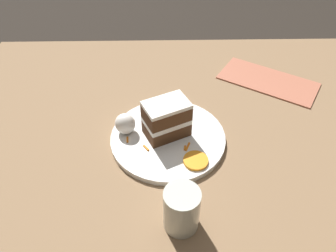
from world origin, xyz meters
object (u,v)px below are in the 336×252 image
object	(u,v)px
plate	(168,138)
drinking_glass	(181,211)
orange_garnish	(196,161)
menu_card	(268,81)
cake_slice	(167,119)
cream_dollop	(125,124)

from	to	relation	value
plate	drinking_glass	world-z (taller)	drinking_glass
plate	orange_garnish	world-z (taller)	orange_garnish
plate	menu_card	bearing A→B (deg)	38.18
cake_slice	orange_garnish	world-z (taller)	cake_slice
cake_slice	menu_card	size ratio (longest dim) A/B	0.43
plate	cream_dollop	distance (m)	0.10
cake_slice	drinking_glass	size ratio (longest dim) A/B	1.25
orange_garnish	cream_dollop	bearing A→B (deg)	148.69
cream_dollop	drinking_glass	world-z (taller)	drinking_glass
cake_slice	orange_garnish	size ratio (longest dim) A/B	2.14
drinking_glass	menu_card	xyz separation A→B (m)	(0.27, 0.44, -0.04)
orange_garnish	drinking_glass	distance (m)	0.14
cream_dollop	plate	bearing A→B (deg)	-8.98
cake_slice	cream_dollop	size ratio (longest dim) A/B	2.23
orange_garnish	drinking_glass	xyz separation A→B (m)	(-0.04, -0.14, 0.02)
orange_garnish	menu_card	distance (m)	0.38
cream_dollop	drinking_glass	bearing A→B (deg)	-63.19
plate	cream_dollop	world-z (taller)	cream_dollop
plate	cake_slice	distance (m)	0.05
plate	menu_card	world-z (taller)	plate
cake_slice	drinking_glass	xyz separation A→B (m)	(0.02, -0.22, -0.02)
drinking_glass	menu_card	size ratio (longest dim) A/B	0.34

